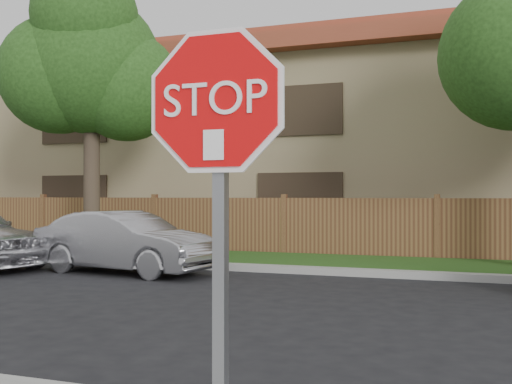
% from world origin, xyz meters
% --- Properties ---
extents(far_curb, '(70.00, 0.30, 0.15)m').
position_xyz_m(far_curb, '(0.00, 8.15, 0.07)').
color(far_curb, gray).
rests_on(far_curb, ground).
extents(grass_strip, '(70.00, 3.00, 0.12)m').
position_xyz_m(grass_strip, '(0.00, 9.80, 0.06)').
color(grass_strip, '#1E4714').
rests_on(grass_strip, ground).
extents(fence, '(70.00, 0.12, 1.60)m').
position_xyz_m(fence, '(0.00, 11.40, 0.80)').
color(fence, '#54301D').
rests_on(fence, ground).
extents(apartment_building, '(35.20, 9.20, 7.20)m').
position_xyz_m(apartment_building, '(0.00, 17.00, 3.53)').
color(apartment_building, '#9B8660').
rests_on(apartment_building, ground).
extents(tree_left, '(4.80, 3.90, 7.78)m').
position_xyz_m(tree_left, '(-8.98, 9.57, 5.22)').
color(tree_left, '#382B21').
rests_on(tree_left, ground).
extents(stop_sign, '(1.01, 0.13, 2.55)m').
position_xyz_m(stop_sign, '(-0.44, -1.48, 1.83)').
color(stop_sign, gray).
rests_on(stop_sign, sidewalk_near).
extents(sedan_left, '(4.20, 1.97, 1.33)m').
position_xyz_m(sedan_left, '(-6.19, 6.91, 0.67)').
color(sedan_left, '#9D9DA1').
rests_on(sedan_left, ground).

